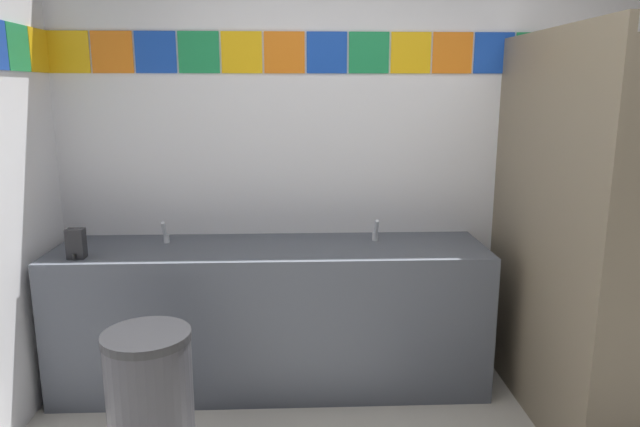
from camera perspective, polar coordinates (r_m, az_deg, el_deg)
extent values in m
cube|color=silver|center=(3.61, 6.52, 5.22)|extent=(3.95, 0.08, 2.57)
cube|color=yellow|center=(3.73, -23.52, 14.37)|extent=(0.24, 0.01, 0.24)
cube|color=orange|center=(3.65, -19.78, 14.72)|extent=(0.24, 0.01, 0.24)
cube|color=#1947B7|center=(3.59, -15.87, 15.03)|extent=(0.24, 0.01, 0.24)
cube|color=#1E8C4C|center=(3.54, -11.84, 15.27)|extent=(0.24, 0.01, 0.24)
cube|color=yellow|center=(3.51, -7.71, 15.44)|extent=(0.24, 0.01, 0.24)
cube|color=orange|center=(3.50, -3.53, 15.54)|extent=(0.24, 0.01, 0.24)
cube|color=#1947B7|center=(3.50, 0.67, 15.55)|extent=(0.24, 0.01, 0.24)
cube|color=#1E8C4C|center=(3.52, 4.84, 15.49)|extent=(0.24, 0.01, 0.24)
cube|color=yellow|center=(3.56, 8.93, 15.35)|extent=(0.24, 0.01, 0.24)
cube|color=orange|center=(3.62, 12.91, 15.15)|extent=(0.24, 0.01, 0.24)
cube|color=#1947B7|center=(3.69, 16.74, 14.89)|extent=(0.24, 0.01, 0.24)
cube|color=#1E8C4C|center=(3.78, 20.40, 14.57)|extent=(0.24, 0.01, 0.24)
cube|color=yellow|center=(3.88, 23.88, 14.22)|extent=(0.24, 0.01, 0.24)
cube|color=orange|center=(3.99, 27.16, 13.85)|extent=(0.24, 0.01, 0.24)
cube|color=#1E8C4C|center=(3.44, -27.56, 14.28)|extent=(0.01, 0.24, 0.24)
cube|color=yellow|center=(3.67, -25.94, 14.22)|extent=(0.01, 0.24, 0.24)
cube|color=#4C515B|center=(3.45, -4.73, -9.98)|extent=(2.45, 0.61, 0.84)
cube|color=#4C515B|center=(3.61, -4.65, -2.65)|extent=(2.45, 0.03, 0.08)
cylinder|color=white|center=(3.38, -15.29, -4.31)|extent=(0.34, 0.34, 0.10)
cylinder|color=white|center=(3.33, 5.75, -4.19)|extent=(0.34, 0.34, 0.10)
cylinder|color=silver|center=(3.49, -14.87, -2.40)|extent=(0.04, 0.04, 0.05)
cylinder|color=silver|center=(3.43, -15.11, -1.48)|extent=(0.02, 0.06, 0.09)
cylinder|color=silver|center=(3.44, 5.45, -2.26)|extent=(0.04, 0.04, 0.05)
cylinder|color=silver|center=(3.38, 5.59, -1.32)|extent=(0.02, 0.06, 0.09)
cube|color=black|center=(3.32, -22.87, -2.74)|extent=(0.09, 0.07, 0.16)
cylinder|color=black|center=(3.30, -23.05, -3.95)|extent=(0.02, 0.02, 0.03)
cube|color=#726651|center=(3.19, 20.79, -1.60)|extent=(0.04, 1.31, 2.01)
cylinder|color=silver|center=(2.62, 26.76, -2.75)|extent=(0.02, 0.02, 0.10)
cylinder|color=white|center=(3.83, 25.12, -12.38)|extent=(0.38, 0.38, 0.40)
torus|color=white|center=(3.75, 25.42, -9.37)|extent=(0.39, 0.39, 0.05)
cube|color=white|center=(3.88, 24.20, -6.15)|extent=(0.34, 0.17, 0.34)
cylinder|color=#333338|center=(2.91, -16.33, -17.39)|extent=(0.39, 0.39, 0.61)
cylinder|color=#262628|center=(2.77, -16.74, -11.55)|extent=(0.40, 0.40, 0.04)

